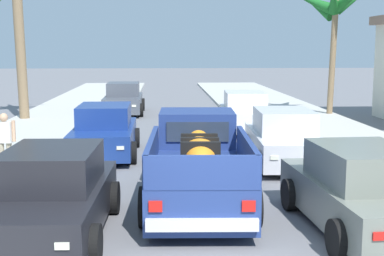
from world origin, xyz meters
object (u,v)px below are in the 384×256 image
(pickup_truck, at_px, (198,165))
(car_right_mid, at_px, (123,99))
(car_left_mid, at_px, (245,113))
(car_right_far, at_px, (52,196))
(palm_tree_left_fore, at_px, (333,7))
(pedestrian, at_px, (5,139))
(car_right_near, at_px, (361,191))
(car_left_far, at_px, (284,139))
(car_left_near, at_px, (105,132))

(pickup_truck, xyz_separation_m, car_right_mid, (-2.67, 15.93, -0.10))
(pickup_truck, bearing_deg, car_left_mid, 75.90)
(car_right_far, height_order, palm_tree_left_fore, palm_tree_left_fore)
(palm_tree_left_fore, relative_size, pedestrian, 3.80)
(car_right_mid, xyz_separation_m, car_right_far, (0.01, -17.81, 0.00))
(pickup_truck, height_order, car_right_far, pickup_truck)
(car_right_mid, height_order, pedestrian, pedestrian)
(car_left_mid, height_order, pedestrian, pedestrian)
(car_right_near, bearing_deg, car_left_far, 91.21)
(car_right_near, height_order, car_right_far, same)
(car_left_near, relative_size, car_right_mid, 1.00)
(car_right_near, relative_size, car_right_far, 1.01)
(car_left_far, height_order, car_right_far, same)
(pedestrian, bearing_deg, car_left_far, 6.05)
(car_left_mid, relative_size, car_left_far, 1.00)
(car_right_mid, height_order, car_left_far, same)
(car_right_far, bearing_deg, car_left_near, 88.73)
(car_right_near, xyz_separation_m, car_left_mid, (-0.29, 11.86, 0.00))
(car_right_near, distance_m, palm_tree_left_fore, 17.21)
(pickup_truck, distance_m, car_right_near, 3.36)
(pickup_truck, xyz_separation_m, palm_tree_left_fore, (7.18, 14.19, 4.30))
(car_left_near, xyz_separation_m, palm_tree_left_fore, (9.69, 8.84, 4.40))
(car_right_mid, distance_m, car_left_far, 13.26)
(car_right_near, height_order, car_right_mid, same)
(car_left_near, height_order, car_left_mid, same)
(car_left_near, relative_size, car_right_near, 0.99)
(car_right_far, bearing_deg, pedestrian, 113.96)
(car_right_mid, bearing_deg, car_left_near, -89.10)
(car_left_near, height_order, pedestrian, pedestrian)
(car_right_near, distance_m, pedestrian, 9.05)
(car_right_near, height_order, car_left_far, same)
(car_left_near, distance_m, palm_tree_left_fore, 13.83)
(car_right_near, distance_m, car_left_far, 5.66)
(car_left_mid, bearing_deg, car_right_far, -113.56)
(pickup_truck, height_order, car_left_mid, pickup_truck)
(pedestrian, bearing_deg, palm_tree_left_fore, 42.97)
(car_left_near, distance_m, car_right_near, 8.95)
(pickup_truck, xyz_separation_m, car_right_near, (2.80, -1.87, -0.10))
(pickup_truck, xyz_separation_m, car_left_mid, (2.51, 10.00, -0.10))
(car_left_near, xyz_separation_m, car_right_far, (-0.16, -7.22, 0.00))
(car_right_near, bearing_deg, pickup_truck, 146.30)
(car_left_mid, distance_m, pedestrian, 10.15)
(car_left_mid, bearing_deg, car_right_near, -88.62)
(palm_tree_left_fore, bearing_deg, car_left_near, -137.60)
(car_right_near, bearing_deg, pedestrian, 147.48)
(palm_tree_left_fore, bearing_deg, car_right_mid, 169.96)
(car_left_near, relative_size, pedestrian, 2.69)
(car_left_mid, height_order, car_right_mid, same)
(pickup_truck, distance_m, car_right_far, 3.26)
(car_right_near, xyz_separation_m, pedestrian, (-7.63, 4.87, 0.20))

